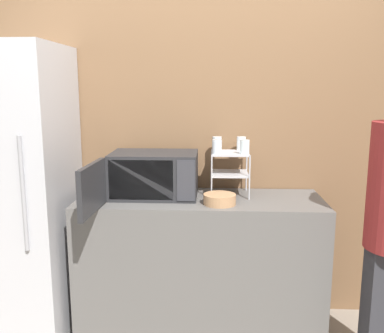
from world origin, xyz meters
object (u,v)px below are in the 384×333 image
Objects in this scene: bowl at (220,199)px; refrigerator at (20,194)px; dish_rack at (230,164)px; glass_front_right at (245,147)px; glass_back_right at (241,143)px; glass_front_left at (217,147)px; microwave at (151,175)px; glass_back_left at (217,143)px.

refrigerator is (-1.30, 0.08, -0.00)m from bowl.
dish_rack is 3.10× the size of glass_front_right.
dish_rack is 1.43× the size of bowl.
glass_front_right is at bearing -42.86° from dish_rack.
glass_front_right reaches higher than bowl.
bowl is (-0.15, -0.34, -0.31)m from glass_back_right.
glass_front_right reaches higher than dish_rack.
glass_front_left is at bearing 3.71° from refrigerator.
glass_front_right is at bearing 3.34° from refrigerator.
refrigerator reaches higher than glass_back_right.
glass_front_left is 0.24m from glass_back_right.
glass_front_right is at bearing 45.84° from bowl.
microwave reaches higher than bowl.
glass_front_left is at bearing -133.91° from glass_back_right.
refrigerator is (-1.28, -0.25, -0.31)m from glass_back_left.
glass_back_left is at bearing 89.49° from glass_front_left.
glass_back_right and glass_back_left have the same top height.
glass_back_right is (0.17, 0.17, 0.00)m from glass_front_left.
glass_front_left is 1.00× the size of glass_back_left.
bowl is (0.02, -0.33, -0.31)m from glass_back_left.
glass_back_left is at bearing 21.75° from microwave.
glass_back_left reaches higher than microwave.
microwave is 0.86m from refrigerator.
glass_back_right is 0.05× the size of refrigerator.
dish_rack is at bearing -131.33° from glass_back_right.
glass_front_left is 1.00× the size of glass_back_right.
glass_front_left is 0.05× the size of refrigerator.
dish_rack is at bearing 6.97° from refrigerator.
glass_back_left is at bearing 135.97° from dish_rack.
glass_front_left is at bearing 96.66° from bowl.
dish_rack is 0.18m from glass_front_right.
microwave is at bearing -163.48° from glass_back_right.
refrigerator reaches higher than glass_front_right.
dish_rack is 3.10× the size of glass_front_left.
refrigerator reaches higher than glass_back_left.
glass_front_right is at bearing 0.62° from glass_front_left.
glass_front_left is 1.32m from refrigerator.
bowl is at bearing -19.54° from microwave.
glass_front_left reaches higher than microwave.
microwave is 3.97× the size of bowl.
glass_front_left is 0.46× the size of bowl.
microwave is 0.42× the size of refrigerator.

